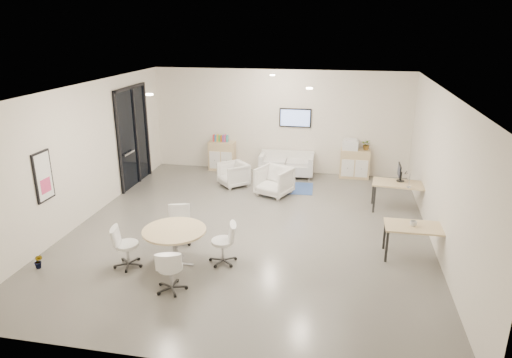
{
  "coord_description": "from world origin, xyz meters",
  "views": [
    {
      "loc": [
        1.95,
        -9.41,
        4.48
      ],
      "look_at": [
        0.05,
        0.4,
        1.08
      ],
      "focal_mm": 32.0,
      "sensor_mm": 36.0,
      "label": 1
    }
  ],
  "objects": [
    {
      "name": "cup",
      "position": [
        3.44,
        -0.73,
        0.76
      ],
      "size": [
        0.16,
        0.14,
        0.14
      ],
      "primitive_type": "imported",
      "rotation": [
        0.0,
        0.0,
        -0.28
      ],
      "color": "white",
      "rests_on": "desk_front"
    },
    {
      "name": "round_table",
      "position": [
        -1.11,
        -1.89,
        0.66
      ],
      "size": [
        1.23,
        1.23,
        0.75
      ],
      "color": "tan",
      "rests_on": "room_shell"
    },
    {
      "name": "wall_tv",
      "position": [
        0.5,
        4.46,
        1.75
      ],
      "size": [
        0.98,
        0.06,
        0.58
      ],
      "color": "black",
      "rests_on": "room_shell"
    },
    {
      "name": "sideboard_left",
      "position": [
        -1.8,
        4.26,
        0.47
      ],
      "size": [
        0.83,
        0.43,
        0.94
      ],
      "color": "tan",
      "rests_on": "room_shell"
    },
    {
      "name": "printer",
      "position": [
        2.23,
        4.26,
        1.04
      ],
      "size": [
        0.49,
        0.42,
        0.33
      ],
      "rotation": [
        0.0,
        0.0,
        -0.09
      ],
      "color": "white",
      "rests_on": "sideboard_right"
    },
    {
      "name": "blue_rug",
      "position": [
        0.45,
        2.91,
        0.01
      ],
      "size": [
        1.59,
        1.11,
        0.01
      ],
      "primitive_type": "cube",
      "rotation": [
        0.0,
        0.0,
        0.05
      ],
      "color": "#2E508F",
      "rests_on": "room_shell"
    },
    {
      "name": "plant_cabinet",
      "position": [
        2.7,
        4.28,
        1.02
      ],
      "size": [
        0.4,
        0.42,
        0.26
      ],
      "primitive_type": "imported",
      "rotation": [
        0.0,
        0.0,
        -0.34
      ],
      "color": "#3F7F3F",
      "rests_on": "sideboard_right"
    },
    {
      "name": "desk_front",
      "position": [
        3.57,
        -0.72,
        0.62
      ],
      "size": [
        1.33,
        0.67,
        0.69
      ],
      "rotation": [
        0.0,
        0.0,
        0.0
      ],
      "color": "tan",
      "rests_on": "room_shell"
    },
    {
      "name": "room_shell",
      "position": [
        0.0,
        0.0,
        1.6
      ],
      "size": [
        9.6,
        10.6,
        4.8
      ],
      "color": "#5F5D56",
      "rests_on": "ground"
    },
    {
      "name": "armchair_right",
      "position": [
        0.19,
        2.3,
        0.43
      ],
      "size": [
        1.08,
        1.06,
        0.87
      ],
      "primitive_type": "imported",
      "rotation": [
        0.0,
        0.0,
        -0.41
      ],
      "color": "silver",
      "rests_on": "room_shell"
    },
    {
      "name": "meeting_chairs",
      "position": [
        -1.11,
        -1.89,
        0.41
      ],
      "size": [
        2.49,
        2.49,
        0.82
      ],
      "color": "white",
      "rests_on": "room_shell"
    },
    {
      "name": "ceiling_spots",
      "position": [
        -0.2,
        0.83,
        3.18
      ],
      "size": [
        3.14,
        4.14,
        0.03
      ],
      "color": "#FFEAC6",
      "rests_on": "room_shell"
    },
    {
      "name": "loveseat",
      "position": [
        0.31,
        4.08,
        0.34
      ],
      "size": [
        1.68,
        0.88,
        0.62
      ],
      "rotation": [
        0.0,
        0.0,
        0.04
      ],
      "color": "silver",
      "rests_on": "room_shell"
    },
    {
      "name": "plant_floor",
      "position": [
        -3.65,
        -2.55,
        0.07
      ],
      "size": [
        0.22,
        0.32,
        0.13
      ],
      "primitive_type": "imported",
      "rotation": [
        0.0,
        0.0,
        0.2
      ],
      "color": "#3F7F3F",
      "rests_on": "room_shell"
    },
    {
      "name": "glass_door",
      "position": [
        -3.95,
        2.51,
        1.5
      ],
      "size": [
        0.09,
        1.9,
        2.85
      ],
      "color": "black",
      "rests_on": "room_shell"
    },
    {
      "name": "armchair_left",
      "position": [
        -1.09,
        2.82,
        0.38
      ],
      "size": [
        1.0,
        1.01,
        0.76
      ],
      "primitive_type": "imported",
      "rotation": [
        0.0,
        0.0,
        -0.84
      ],
      "color": "silver",
      "rests_on": "room_shell"
    },
    {
      "name": "books",
      "position": [
        -1.85,
        4.26,
        1.05
      ],
      "size": [
        0.48,
        0.14,
        0.22
      ],
      "color": "red",
      "rests_on": "sideboard_left"
    },
    {
      "name": "sideboard_right",
      "position": [
        2.38,
        4.26,
        0.44
      ],
      "size": [
        0.89,
        0.43,
        0.89
      ],
      "color": "tan",
      "rests_on": "room_shell"
    },
    {
      "name": "artwork",
      "position": [
        -3.97,
        -1.6,
        1.55
      ],
      "size": [
        0.05,
        0.54,
        1.04
      ],
      "color": "black",
      "rests_on": "room_shell"
    },
    {
      "name": "desk_rear",
      "position": [
        3.47,
        1.84,
        0.64
      ],
      "size": [
        1.44,
        0.82,
        0.72
      ],
      "rotation": [
        0.0,
        0.0,
        -0.1
      ],
      "color": "tan",
      "rests_on": "room_shell"
    },
    {
      "name": "monitor",
      "position": [
        3.43,
        1.99,
        0.95
      ],
      "size": [
        0.2,
        0.5,
        0.44
      ],
      "color": "black",
      "rests_on": "desk_rear"
    }
  ]
}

